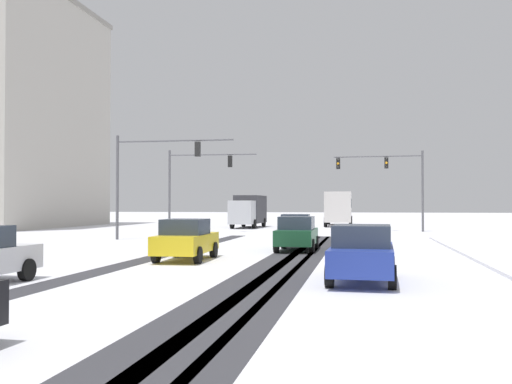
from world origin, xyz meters
name	(u,v)px	position (x,y,z in m)	size (l,w,h in m)	color
wheel_track_left_lane	(308,264)	(3.14, 16.86, 0.00)	(0.76, 37.09, 0.01)	#38383D
wheel_track_right_lane	(139,261)	(-3.37, 16.86, 0.00)	(1.01, 37.09, 0.01)	#38383D
wheel_track_center	(290,264)	(2.48, 16.86, 0.00)	(1.01, 37.09, 0.01)	#38383D
wheel_track_oncoming	(271,264)	(1.79, 16.86, 0.00)	(1.19, 37.09, 0.01)	#38383D
traffic_signal_near_left	(150,167)	(-7.78, 29.72, 4.51)	(7.53, 0.38, 6.50)	#56565B
traffic_signal_far_left	(194,175)	(-7.93, 39.79, 4.49)	(7.10, 0.49, 6.50)	#56565B
traffic_signal_far_right	(391,173)	(7.42, 43.79, 4.69)	(7.16, 0.51, 6.50)	#56565B
car_silver_lead	(296,228)	(1.33, 29.19, 0.82)	(1.97, 4.17, 1.62)	#B7BABF
car_dark_green_second	(297,233)	(2.07, 23.02, 0.82)	(1.85, 4.11, 1.62)	#194C2D
car_yellow_cab_third	(186,239)	(-1.71, 17.63, 0.82)	(1.90, 4.14, 1.62)	yellow
car_blue_fourth	(362,253)	(5.10, 12.32, 0.82)	(1.95, 4.16, 1.62)	#233899
bus_oncoming	(339,206)	(2.83, 55.56, 1.99)	(2.78, 11.03, 3.38)	silver
box_truck_delivery	(249,210)	(-5.35, 49.07, 1.63)	(2.40, 7.44, 3.02)	#B7BABF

